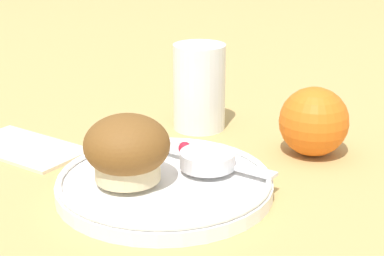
{
  "coord_description": "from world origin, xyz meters",
  "views": [
    {
      "loc": [
        0.34,
        -0.49,
        0.28
      ],
      "look_at": [
        -0.01,
        0.03,
        0.06
      ],
      "focal_mm": 60.0,
      "sensor_mm": 36.0,
      "label": 1
    }
  ],
  "objects": [
    {
      "name": "folded_napkin",
      "position": [
        -0.22,
        -0.02,
        0.0
      ],
      "size": [
        0.15,
        0.08,
        0.01
      ],
      "color": "beige",
      "rests_on": "ground_plane"
    },
    {
      "name": "muffin",
      "position": [
        -0.04,
        -0.05,
        0.05
      ],
      "size": [
        0.08,
        0.08,
        0.07
      ],
      "color": "beige",
      "rests_on": "plate"
    },
    {
      "name": "plate",
      "position": [
        -0.01,
        -0.02,
        0.01
      ],
      "size": [
        0.22,
        0.22,
        0.02
      ],
      "color": "white",
      "rests_on": "ground_plane"
    },
    {
      "name": "butter_knife",
      "position": [
        -0.01,
        0.03,
        0.02
      ],
      "size": [
        0.19,
        0.02,
        0.0
      ],
      "rotation": [
        0.0,
        0.0,
        -0.01
      ],
      "color": "silver",
      "rests_on": "plate"
    },
    {
      "name": "ground_plane",
      "position": [
        0.0,
        0.0,
        0.0
      ],
      "size": [
        3.0,
        3.0,
        0.0
      ],
      "primitive_type": "plane",
      "color": "tan"
    },
    {
      "name": "juice_glass",
      "position": [
        -0.09,
        0.16,
        0.05
      ],
      "size": [
        0.07,
        0.07,
        0.11
      ],
      "color": "silver",
      "rests_on": "ground_plane"
    },
    {
      "name": "cream_ramekin",
      "position": [
        0.01,
        0.02,
        0.03
      ],
      "size": [
        0.06,
        0.06,
        0.02
      ],
      "color": "silver",
      "rests_on": "plate"
    },
    {
      "name": "orange_fruit",
      "position": [
        0.07,
        0.16,
        0.04
      ],
      "size": [
        0.08,
        0.08,
        0.08
      ],
      "color": "orange",
      "rests_on": "ground_plane"
    },
    {
      "name": "berry_pair",
      "position": [
        -0.02,
        0.04,
        0.03
      ],
      "size": [
        0.03,
        0.01,
        0.01
      ],
      "color": "#B7192D",
      "rests_on": "plate"
    }
  ]
}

